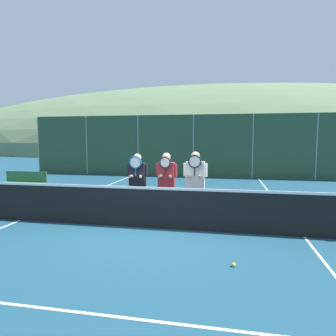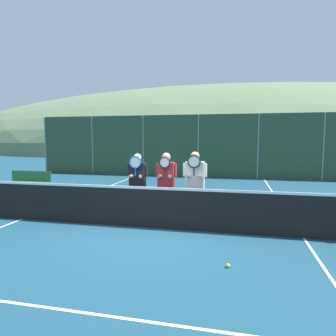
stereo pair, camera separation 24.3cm
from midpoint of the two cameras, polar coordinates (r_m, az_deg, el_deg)
name	(u,v)px [view 2 (the right image)]	position (r m, az deg, el deg)	size (l,w,h in m)	color
ground_plane	(148,228)	(7.22, -2.83, -11.30)	(120.00, 120.00, 0.00)	navy
hill_distant	(225,149)	(58.91, 10.98, 3.57)	(114.50, 63.61, 22.26)	#5B7551
clubhouse_building	(232,143)	(23.92, 12.42, 4.65)	(17.58, 5.50, 3.39)	#9EA3A8
fence_back	(198,146)	(16.26, 6.20, 4.19)	(18.69, 0.06, 3.37)	gray
tennis_net	(148,207)	(7.09, -2.85, -7.39)	(9.24, 0.09, 1.08)	gray
court_line_left_sideline	(80,197)	(11.21, -15.77, -5.34)	(0.05, 16.00, 0.01)	white
court_line_right_sideline	(283,207)	(10.00, 21.64, -6.86)	(0.05, 16.00, 0.01)	white
court_line_service_near	(67,310)	(4.22, -17.00, -24.50)	(6.86, 0.05, 0.01)	white
player_leftmost	(137,180)	(7.89, -4.96, -2.33)	(0.55, 0.34, 1.71)	#56565B
player_center_left	(166,180)	(7.72, 0.54, -2.31)	(0.55, 0.34, 1.74)	black
player_center_right	(195,180)	(7.50, 6.05, -2.31)	(0.60, 0.34, 1.78)	white
car_far_left	(111,156)	(20.01, -10.46, 2.30)	(4.66, 2.04, 1.88)	slate
car_left_of_center	(190,158)	(18.63, 4.51, 1.89)	(4.43, 2.02, 1.69)	silver
car_center	(277,159)	(18.56, 20.41, 1.63)	(4.51, 1.96, 1.77)	slate
bench_courtside	(30,181)	(12.63, -24.33, -2.30)	(1.71, 0.36, 0.85)	#2D6038
tennis_ball_on_court	(228,266)	(5.27, 12.74, -17.67)	(0.07, 0.07, 0.07)	#CCDB33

